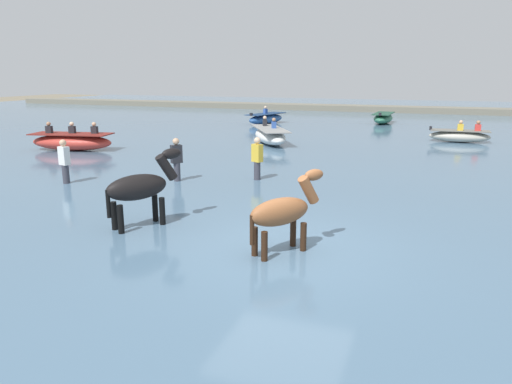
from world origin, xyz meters
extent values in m
plane|color=#756B56|center=(0.00, 0.00, 0.00)|extent=(120.00, 120.00, 0.00)
cube|color=slate|center=(0.00, 10.00, 0.16)|extent=(90.00, 90.00, 0.32)
ellipsoid|color=brown|center=(0.00, -0.27, 1.10)|extent=(1.08, 1.27, 0.50)
cylinder|color=black|center=(0.13, 0.17, 0.43)|extent=(0.12, 0.12, 0.85)
cylinder|color=black|center=(0.37, 0.00, 0.43)|extent=(0.12, 0.12, 0.85)
cylinder|color=black|center=(-0.38, -0.54, 0.43)|extent=(0.12, 0.12, 0.85)
cylinder|color=black|center=(-0.13, -0.72, 0.43)|extent=(0.12, 0.12, 0.85)
cylinder|color=brown|center=(0.38, 0.26, 1.42)|extent=(0.43, 0.49, 0.58)
ellipsoid|color=brown|center=(0.45, 0.37, 1.68)|extent=(0.40, 0.45, 0.21)
cylinder|color=black|center=(-0.35, -0.76, 0.87)|extent=(0.08, 0.08, 0.54)
ellipsoid|color=black|center=(-3.27, 0.16, 1.19)|extent=(1.09, 1.40, 0.54)
cylinder|color=black|center=(-3.16, 0.65, 0.46)|extent=(0.13, 0.13, 0.92)
cylinder|color=black|center=(-2.89, 0.48, 0.46)|extent=(0.13, 0.13, 0.92)
cylinder|color=black|center=(-3.65, -0.17, 0.46)|extent=(0.13, 0.13, 0.92)
cylinder|color=black|center=(-3.37, -0.33, 0.46)|extent=(0.13, 0.13, 0.92)
cylinder|color=black|center=(-2.90, 0.77, 1.53)|extent=(0.44, 0.54, 0.62)
ellipsoid|color=black|center=(-2.84, 0.89, 1.81)|extent=(0.40, 0.50, 0.23)
cylinder|color=black|center=(-3.59, -0.39, 0.94)|extent=(0.09, 0.09, 0.58)
ellipsoid|color=#337556|center=(-0.64, 24.48, 0.63)|extent=(1.27, 3.21, 0.62)
cube|color=#1E4634|center=(-0.64, 24.48, 0.96)|extent=(1.21, 3.08, 0.04)
cube|color=black|center=(-0.71, 22.96, 1.03)|extent=(0.16, 0.13, 0.18)
ellipsoid|color=#BC382D|center=(-11.93, 8.21, 0.66)|extent=(3.70, 1.89, 0.67)
cube|color=maroon|center=(-11.93, 8.21, 1.01)|extent=(3.55, 1.82, 0.04)
cube|color=#232328|center=(-12.89, 8.01, 1.18)|extent=(0.29, 0.23, 0.30)
sphere|color=#A37556|center=(-12.89, 8.01, 1.42)|extent=(0.18, 0.18, 0.18)
cube|color=#232328|center=(-11.95, 8.32, 1.18)|extent=(0.29, 0.23, 0.30)
sphere|color=beige|center=(-11.95, 8.32, 1.42)|extent=(0.18, 0.18, 0.18)
cube|color=#232328|center=(-10.99, 8.56, 1.18)|extent=(0.29, 0.23, 0.30)
sphere|color=tan|center=(-10.99, 8.56, 1.42)|extent=(0.18, 0.18, 0.18)
ellipsoid|color=silver|center=(-4.67, 13.10, 0.65)|extent=(2.99, 3.92, 0.67)
cube|color=gray|center=(-4.67, 13.10, 1.01)|extent=(2.87, 3.76, 0.04)
cube|color=#232328|center=(-5.24, 14.01, 1.18)|extent=(0.29, 0.32, 0.30)
sphere|color=beige|center=(-5.24, 14.01, 1.42)|extent=(0.18, 0.18, 0.18)
cube|color=#3356A8|center=(-4.51, 13.19, 1.18)|extent=(0.29, 0.32, 0.30)
sphere|color=#A37556|center=(-4.51, 13.19, 1.42)|extent=(0.18, 0.18, 0.18)
ellipsoid|color=#B2AD9E|center=(3.68, 16.57, 0.58)|extent=(2.76, 1.02, 0.53)
cube|color=slate|center=(3.68, 16.57, 0.87)|extent=(2.65, 0.98, 0.04)
cube|color=black|center=(2.37, 16.54, 0.94)|extent=(0.12, 0.16, 0.18)
cube|color=red|center=(4.45, 16.60, 1.04)|extent=(0.26, 0.19, 0.30)
sphere|color=#A37556|center=(4.45, 16.60, 1.28)|extent=(0.18, 0.18, 0.18)
cube|color=gold|center=(3.68, 16.46, 1.04)|extent=(0.26, 0.19, 0.30)
sphere|color=tan|center=(3.68, 16.46, 1.28)|extent=(0.18, 0.18, 0.18)
ellipsoid|color=#28518E|center=(-7.75, 21.45, 0.63)|extent=(2.02, 3.51, 0.63)
cube|color=navy|center=(-7.75, 21.45, 0.97)|extent=(1.94, 3.37, 0.04)
cube|color=black|center=(-8.19, 19.92, 1.04)|extent=(0.19, 0.16, 0.18)
cube|color=#3356A8|center=(-7.79, 21.46, 1.14)|extent=(0.25, 0.30, 0.30)
sphere|color=beige|center=(-7.79, 21.46, 1.38)|extent=(0.18, 0.18, 0.18)
cylinder|color=#383842|center=(-7.68, 3.00, 0.44)|extent=(0.20, 0.20, 0.88)
cube|color=white|center=(-7.68, 3.00, 1.15)|extent=(0.36, 0.28, 0.54)
sphere|color=tan|center=(-7.68, 3.00, 1.53)|extent=(0.20, 0.20, 0.20)
cylinder|color=#383842|center=(-4.73, 4.41, 0.44)|extent=(0.20, 0.20, 0.88)
cube|color=#232328|center=(-4.73, 4.41, 1.15)|extent=(0.36, 0.37, 0.54)
sphere|color=tan|center=(-4.73, 4.41, 1.53)|extent=(0.20, 0.20, 0.20)
cylinder|color=#383842|center=(-2.51, 5.43, 0.44)|extent=(0.20, 0.20, 0.88)
cube|color=gold|center=(-2.51, 5.43, 1.15)|extent=(0.38, 0.32, 0.54)
sphere|color=beige|center=(-2.51, 5.43, 1.53)|extent=(0.20, 0.20, 0.20)
cube|color=#706B5B|center=(0.00, 34.69, 0.40)|extent=(80.00, 2.40, 0.80)
camera|label=1|loc=(2.43, -8.12, 3.50)|focal=33.60mm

